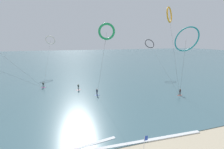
{
  "coord_description": "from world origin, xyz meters",
  "views": [
    {
      "loc": [
        -9.03,
        -8.78,
        13.48
      ],
      "look_at": [
        0.0,
        21.73,
        6.15
      ],
      "focal_mm": 23.87,
      "sensor_mm": 36.0,
      "label": 1
    }
  ],
  "objects": [
    {
      "name": "kite_charcoal",
      "position": [
        23.32,
        46.38,
        12.11
      ],
      "size": [
        8.3,
        27.75,
        13.93
      ],
      "rotation": [
        0.0,
        0.0,
        0.03
      ],
      "color": "black",
      "rests_on": "ground"
    },
    {
      "name": "wave_crest_near",
      "position": [
        0.73,
        6.97,
        0.06
      ],
      "size": [
        16.9,
        1.19,
        0.12
      ],
      "primitive_type": "cube",
      "rotation": [
        0.0,
        0.0,
        -0.04
      ],
      "color": "white",
      "rests_on": "ground"
    },
    {
      "name": "surfer_crimson",
      "position": [
        -6.82,
        31.26,
        0.82
      ],
      "size": [
        1.4,
        0.72,
        1.7
      ],
      "rotation": [
        0.0,
        0.0,
        5.35
      ],
      "color": "red",
      "rests_on": "ground"
    },
    {
      "name": "surfer_coral",
      "position": [
        17.14,
        20.02,
        0.82
      ],
      "size": [
        1.4,
        0.73,
        1.7
      ],
      "rotation": [
        0.0,
        0.0,
        5.51
      ],
      "color": "#EA7260",
      "rests_on": "ground"
    },
    {
      "name": "beach_flag",
      "position": [
        -0.83,
        4.99,
        1.64
      ],
      "size": [
        0.47,
        0.06,
        2.45
      ],
      "color": "silver",
      "rests_on": "ground"
    },
    {
      "name": "kite_teal",
      "position": [
        14.14,
        16.61,
        13.75
      ],
      "size": [
        4.56,
        6.19,
        16.27
      ],
      "rotation": [
        0.0,
        0.0,
        4.93
      ],
      "color": "teal",
      "rests_on": "ground"
    },
    {
      "name": "kite_amber",
      "position": [
        16.71,
        26.13,
        19.88
      ],
      "size": [
        3.78,
        7.75,
        21.93
      ],
      "rotation": [
        0.0,
        0.0,
        0.66
      ],
      "color": "orange",
      "rests_on": "ground"
    },
    {
      "name": "sea_water",
      "position": [
        0.0,
        106.73,
        0.04
      ],
      "size": [
        400.0,
        200.0,
        0.08
      ],
      "primitive_type": "cube",
      "color": "#476B75",
      "rests_on": "ground"
    },
    {
      "name": "surfer_cobalt",
      "position": [
        -2.67,
        25.9,
        0.82
      ],
      "size": [
        1.4,
        0.68,
        1.7
      ],
      "rotation": [
        0.0,
        0.0,
        5.11
      ],
      "color": "#2647B7",
      "rests_on": "ground"
    },
    {
      "name": "kite_emerald",
      "position": [
        -1.42,
        20.66,
        15.14
      ],
      "size": [
        3.48,
        6.09,
        16.83
      ],
      "rotation": [
        0.0,
        0.0,
        2.98
      ],
      "color": "#199351",
      "rests_on": "ground"
    },
    {
      "name": "kite_ivory",
      "position": [
        -15.74,
        60.57,
        13.58
      ],
      "size": [
        4.45,
        25.84,
        15.48
      ],
      "rotation": [
        0.0,
        0.0,
        0.37
      ],
      "color": "silver",
      "rests_on": "ground"
    },
    {
      "name": "surfer_magenta",
      "position": [
        -16.41,
        36.44,
        0.82
      ],
      "size": [
        1.4,
        0.7,
        1.7
      ],
      "rotation": [
        0.0,
        0.0,
        0.53
      ],
      "color": "#CC288E",
      "rests_on": "ground"
    }
  ]
}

